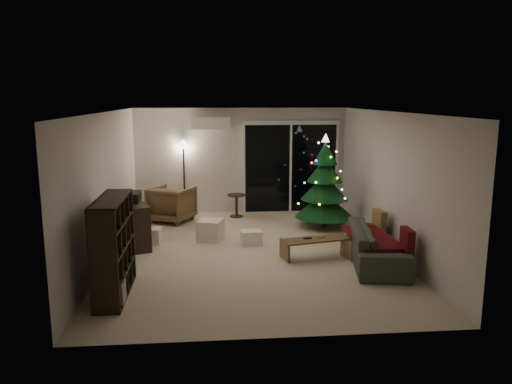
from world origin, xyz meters
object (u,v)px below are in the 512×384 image
(armchair, at_px, (172,204))
(sofa, at_px, (377,245))
(christmas_tree, at_px, (325,181))
(coffee_table, at_px, (316,249))
(media_cabinet, at_px, (130,223))
(bookshelf, at_px, (101,248))

(armchair, distance_m, sofa, 4.84)
(armchair, bearing_deg, christmas_tree, -166.87)
(sofa, distance_m, coffee_table, 1.03)
(sofa, relative_size, coffee_table, 1.83)
(sofa, xyz_separation_m, christmas_tree, (-0.37, 2.38, 0.69))
(media_cabinet, height_order, christmas_tree, christmas_tree)
(sofa, bearing_deg, bookshelf, 113.40)
(media_cabinet, bearing_deg, armchair, 49.53)
(bookshelf, distance_m, media_cabinet, 2.47)
(media_cabinet, xyz_separation_m, coffee_table, (3.32, -1.14, -0.24))
(coffee_table, xyz_separation_m, christmas_tree, (0.61, 2.10, 0.82))
(bookshelf, xyz_separation_m, coffee_table, (3.32, 1.31, -0.52))
(sofa, distance_m, christmas_tree, 2.51)
(bookshelf, distance_m, christmas_tree, 5.22)
(coffee_table, distance_m, christmas_tree, 2.34)
(media_cabinet, relative_size, sofa, 0.64)
(bookshelf, bearing_deg, coffee_table, 14.40)
(christmas_tree, bearing_deg, sofa, -81.21)
(armchair, relative_size, coffee_table, 0.76)
(christmas_tree, bearing_deg, armchair, 166.50)
(media_cabinet, relative_size, coffee_table, 1.16)
(bookshelf, bearing_deg, sofa, 6.29)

